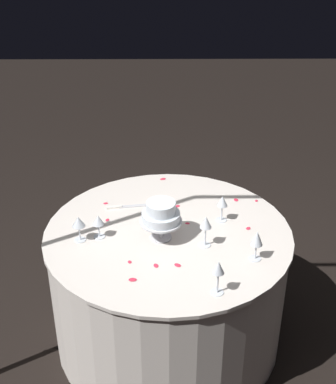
# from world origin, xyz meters

# --- Properties ---
(ground_plane) EXTENTS (12.00, 12.00, 0.00)m
(ground_plane) POSITION_xyz_m (0.00, 0.00, 0.00)
(ground_plane) COLOR black
(decorative_arch) EXTENTS (2.01, 0.06, 2.43)m
(decorative_arch) POSITION_xyz_m (-0.00, 0.31, 1.55)
(decorative_arch) COLOR #B7B29E
(decorative_arch) RESTS_ON ground
(main_table) EXTENTS (1.33, 1.33, 0.73)m
(main_table) POSITION_xyz_m (0.00, 0.00, 0.37)
(main_table) COLOR silver
(main_table) RESTS_ON ground
(tiered_cake) EXTENTS (0.22, 0.22, 0.22)m
(tiered_cake) POSITION_xyz_m (0.04, 0.06, 0.88)
(tiered_cake) COLOR silver
(tiered_cake) RESTS_ON main_table
(wine_glass_0) EXTENTS (0.06, 0.06, 0.13)m
(wine_glass_0) POSITION_xyz_m (0.36, 0.05, 0.83)
(wine_glass_0) COLOR silver
(wine_glass_0) RESTS_ON main_table
(wine_glass_1) EXTENTS (0.06, 0.06, 0.18)m
(wine_glass_1) POSITION_xyz_m (-0.22, 0.50, 0.86)
(wine_glass_1) COLOR silver
(wine_glass_1) RESTS_ON main_table
(wine_glass_2) EXTENTS (0.06, 0.06, 0.17)m
(wine_glass_2) POSITION_xyz_m (-0.19, 0.13, 0.87)
(wine_glass_2) COLOR silver
(wine_glass_2) RESTS_ON main_table
(wine_glass_3) EXTENTS (0.06, 0.06, 0.16)m
(wine_glass_3) POSITION_xyz_m (-0.43, 0.25, 0.85)
(wine_glass_3) COLOR silver
(wine_glass_3) RESTS_ON main_table
(wine_glass_4) EXTENTS (0.07, 0.07, 0.14)m
(wine_glass_4) POSITION_xyz_m (0.46, 0.08, 0.84)
(wine_glass_4) COLOR silver
(wine_glass_4) RESTS_ON main_table
(wine_glass_5) EXTENTS (0.06, 0.06, 0.15)m
(wine_glass_5) POSITION_xyz_m (-0.30, -0.11, 0.85)
(wine_glass_5) COLOR silver
(wine_glass_5) RESTS_ON main_table
(cake_knife) EXTENTS (0.29, 0.07, 0.01)m
(cake_knife) POSITION_xyz_m (0.23, -0.26, 0.74)
(cake_knife) COLOR silver
(cake_knife) RESTS_ON main_table
(rose_petal_0) EXTENTS (0.03, 0.03, 0.00)m
(rose_petal_0) POSITION_xyz_m (0.36, -0.29, 0.74)
(rose_petal_0) COLOR #E02D47
(rose_petal_0) RESTS_ON main_table
(rose_petal_1) EXTENTS (0.03, 0.02, 0.00)m
(rose_petal_1) POSITION_xyz_m (-0.11, -0.08, 0.74)
(rose_petal_1) COLOR #E02D47
(rose_petal_1) RESTS_ON main_table
(rose_petal_2) EXTENTS (0.04, 0.04, 0.00)m
(rose_petal_2) POSITION_xyz_m (-0.05, -0.26, 0.74)
(rose_petal_2) COLOR #E02D47
(rose_petal_2) RESTS_ON main_table
(rose_petal_3) EXTENTS (0.03, 0.03, 0.00)m
(rose_petal_3) POSITION_xyz_m (0.19, 0.27, 0.74)
(rose_petal_3) COLOR #E02D47
(rose_petal_3) RESTS_ON main_table
(rose_petal_4) EXTENTS (0.03, 0.03, 0.00)m
(rose_petal_4) POSITION_xyz_m (0.02, -0.17, 0.74)
(rose_petal_4) COLOR #E02D47
(rose_petal_4) RESTS_ON main_table
(rose_petal_5) EXTENTS (0.04, 0.04, 0.00)m
(rose_petal_5) POSITION_xyz_m (0.03, -0.59, 0.74)
(rose_petal_5) COLOR #E02D47
(rose_petal_5) RESTS_ON main_table
(rose_petal_6) EXTENTS (0.03, 0.04, 0.00)m
(rose_petal_6) POSITION_xyz_m (0.06, 0.30, 0.74)
(rose_petal_6) COLOR #E02D47
(rose_petal_6) RESTS_ON main_table
(rose_petal_7) EXTENTS (0.03, 0.04, 0.00)m
(rose_petal_7) POSITION_xyz_m (-0.40, -0.33, 0.74)
(rose_petal_7) COLOR #E02D47
(rose_petal_7) RESTS_ON main_table
(rose_petal_8) EXTENTS (0.02, 0.03, 0.00)m
(rose_petal_8) POSITION_xyz_m (-0.52, -0.32, 0.74)
(rose_petal_8) COLOR #E02D47
(rose_petal_8) RESTS_ON main_table
(rose_petal_9) EXTENTS (0.04, 0.04, 0.00)m
(rose_petal_9) POSITION_xyz_m (-0.43, -0.02, 0.74)
(rose_petal_9) COLOR #E02D47
(rose_petal_9) RESTS_ON main_table
(rose_petal_10) EXTENTS (0.03, 0.03, 0.00)m
(rose_petal_10) POSITION_xyz_m (0.33, -0.11, 0.74)
(rose_petal_10) COLOR #E02D47
(rose_petal_10) RESTS_ON main_table
(rose_petal_11) EXTENTS (0.04, 0.03, 0.00)m
(rose_petal_11) POSITION_xyz_m (0.17, 0.41, 0.74)
(rose_petal_11) COLOR #E02D47
(rose_petal_11) RESTS_ON main_table
(rose_petal_12) EXTENTS (0.04, 0.04, 0.00)m
(rose_petal_12) POSITION_xyz_m (-0.04, 0.30, 0.74)
(rose_petal_12) COLOR #E02D47
(rose_petal_12) RESTS_ON main_table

